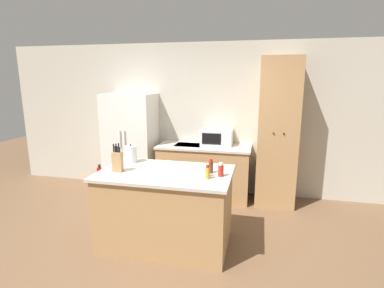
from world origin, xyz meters
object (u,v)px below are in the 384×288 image
(knife_block, at_px, (118,161))
(spice_bottle_tall_dark, at_px, (208,171))
(spice_bottle_amber_oil, at_px, (211,166))
(fire_extinguisher, at_px, (100,177))
(spice_bottle_green_herb, at_px, (208,172))
(refrigerator, at_px, (131,143))
(microwave, at_px, (217,137))
(spice_bottle_short_red, at_px, (221,170))
(pantry_cabinet, at_px, (277,133))
(kettle, at_px, (131,154))

(knife_block, relative_size, spice_bottle_tall_dark, 2.69)
(spice_bottle_amber_oil, distance_m, fire_extinguisher, 2.93)
(spice_bottle_amber_oil, height_order, spice_bottle_green_herb, spice_bottle_amber_oil)
(refrigerator, distance_m, knife_block, 1.81)
(refrigerator, xyz_separation_m, microwave, (1.51, 0.12, 0.16))
(knife_block, height_order, spice_bottle_short_red, knife_block)
(spice_bottle_green_herb, distance_m, fire_extinguisher, 3.05)
(microwave, distance_m, knife_block, 2.03)
(refrigerator, height_order, spice_bottle_green_herb, refrigerator)
(spice_bottle_amber_oil, distance_m, spice_bottle_green_herb, 0.21)
(pantry_cabinet, bearing_deg, fire_extinguisher, 179.69)
(spice_bottle_amber_oil, bearing_deg, spice_bottle_short_red, -35.94)
(microwave, xyz_separation_m, spice_bottle_tall_dark, (0.15, -1.75, -0.05))
(refrigerator, bearing_deg, knife_block, -70.49)
(microwave, height_order, fire_extinguisher, microwave)
(pantry_cabinet, height_order, spice_bottle_amber_oil, pantry_cabinet)
(spice_bottle_tall_dark, height_order, spice_bottle_short_red, spice_bottle_short_red)
(spice_bottle_short_red, height_order, fire_extinguisher, spice_bottle_short_red)
(spice_bottle_amber_oil, bearing_deg, knife_block, -169.71)
(pantry_cabinet, xyz_separation_m, fire_extinguisher, (-3.17, 0.02, -0.97))
(spice_bottle_amber_oil, height_order, fire_extinguisher, spice_bottle_amber_oil)
(pantry_cabinet, bearing_deg, spice_bottle_short_red, -112.78)
(pantry_cabinet, xyz_separation_m, spice_bottle_short_red, (-0.68, -1.61, -0.17))
(microwave, xyz_separation_m, spice_bottle_green_herb, (0.17, -1.83, -0.04))
(spice_bottle_tall_dark, height_order, spice_bottle_amber_oil, spice_bottle_amber_oil)
(spice_bottle_tall_dark, height_order, spice_bottle_green_herb, spice_bottle_green_herb)
(pantry_cabinet, distance_m, fire_extinguisher, 3.31)
(pantry_cabinet, distance_m, knife_block, 2.55)
(microwave, relative_size, kettle, 2.14)
(microwave, relative_size, spice_bottle_short_red, 3.32)
(fire_extinguisher, bearing_deg, refrigerator, -2.91)
(microwave, relative_size, spice_bottle_green_herb, 3.33)
(spice_bottle_short_red, bearing_deg, spice_bottle_green_herb, -138.11)
(microwave, distance_m, spice_bottle_short_red, 1.74)
(refrigerator, height_order, spice_bottle_amber_oil, refrigerator)
(refrigerator, distance_m, kettle, 1.43)
(microwave, height_order, spice_bottle_green_herb, microwave)
(fire_extinguisher, bearing_deg, microwave, 2.19)
(microwave, distance_m, spice_bottle_green_herb, 1.84)
(knife_block, bearing_deg, spice_bottle_green_herb, -0.85)
(spice_bottle_tall_dark, distance_m, spice_bottle_green_herb, 0.08)
(spice_bottle_tall_dark, bearing_deg, kettle, 162.52)
(pantry_cabinet, bearing_deg, kettle, -145.42)
(knife_block, bearing_deg, kettle, 91.81)
(spice_bottle_short_red, bearing_deg, knife_block, -175.19)
(microwave, xyz_separation_m, spice_bottle_short_red, (0.30, -1.71, -0.04))
(knife_block, relative_size, spice_bottle_green_herb, 2.20)
(pantry_cabinet, xyz_separation_m, spice_bottle_green_herb, (-0.81, -1.73, -0.17))
(refrigerator, xyz_separation_m, kettle, (0.59, -1.29, 0.16))
(spice_bottle_tall_dark, distance_m, fire_extinguisher, 2.98)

